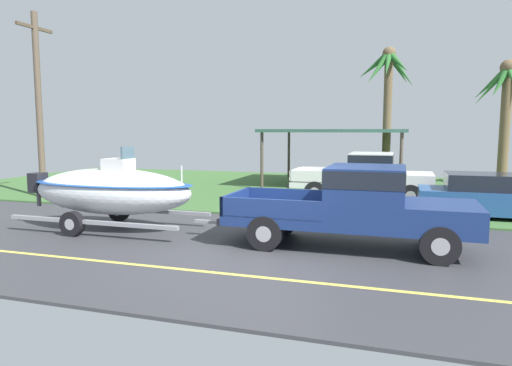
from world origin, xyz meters
TOP-DOWN VIEW (x-y plane):
  - ground at (0.00, 8.38)m, footprint 36.00×22.00m
  - pickup_truck_towing at (2.04, 0.96)m, footprint 5.85×2.04m
  - boat_on_trailer at (-4.73, 0.96)m, footprint 6.06×2.28m
  - parked_pickup_background at (1.70, 8.29)m, footprint 5.45×2.11m
  - parked_sedan_near at (5.65, 5.89)m, footprint 4.65×1.87m
  - carport_awning at (-0.20, 12.69)m, footprint 6.50×5.66m
  - palm_tree_near_left at (7.06, 12.68)m, footprint 2.77×2.69m
  - palm_tree_near_right at (2.04, 13.94)m, footprint 2.83×3.43m
  - utility_pole at (-10.75, 5.01)m, footprint 0.24×1.80m

SIDE VIEW (x-z plane):
  - ground at x=0.00m, z-range -0.07..0.04m
  - parked_sedan_near at x=5.65m, z-range -0.02..1.36m
  - parked_pickup_background at x=1.70m, z-range 0.10..1.96m
  - pickup_truck_towing at x=2.04m, z-range 0.10..2.00m
  - boat_on_trailer at x=-4.73m, z-range -0.07..2.21m
  - carport_awning at x=-0.20m, z-range 1.26..4.02m
  - utility_pole at x=-10.75m, z-range 0.15..7.37m
  - palm_tree_near_left at x=7.06m, z-range 1.32..7.04m
  - palm_tree_near_right at x=2.04m, z-range 1.68..8.42m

